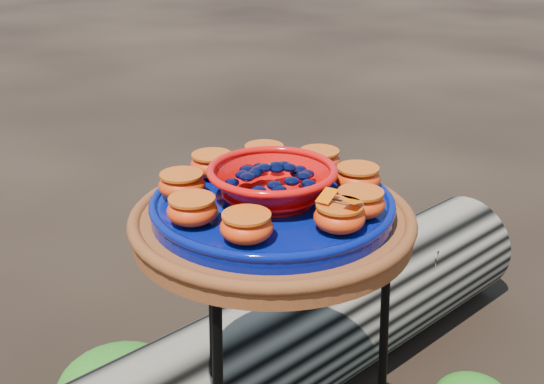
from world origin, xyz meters
TOP-DOWN VIEW (x-y plane):
  - terracotta_saucer at (0.00, 0.00)m, footprint 0.46×0.46m
  - cobalt_plate at (0.00, 0.00)m, footprint 0.39×0.39m
  - red_bowl at (0.00, 0.00)m, footprint 0.20×0.20m
  - glass_gems at (0.00, 0.00)m, footprint 0.15×0.15m
  - orange_half_0 at (0.01, -0.15)m, footprint 0.08×0.08m
  - orange_half_1 at (0.07, -0.13)m, footprint 0.08×0.08m
  - orange_half_2 at (0.14, -0.05)m, footprint 0.08×0.08m
  - orange_half_3 at (0.14, 0.05)m, footprint 0.08×0.08m
  - orange_half_4 at (0.07, 0.13)m, footprint 0.08×0.08m
  - orange_half_5 at (-0.02, 0.14)m, footprint 0.08×0.08m
  - orange_half_6 at (-0.11, 0.10)m, footprint 0.08×0.08m
  - orange_half_7 at (-0.15, 0.00)m, footprint 0.08×0.08m
  - orange_half_8 at (-0.11, -0.09)m, footprint 0.08×0.08m
  - butterfly at (0.01, -0.15)m, footprint 0.09×0.07m
  - driftwood_log at (0.29, 0.34)m, footprint 1.72×0.64m
  - foliage_back at (-0.08, 0.54)m, footprint 0.32×0.32m

SIDE VIEW (x-z plane):
  - foliage_back at x=-0.08m, z-range 0.00..0.16m
  - driftwood_log at x=0.29m, z-range 0.00..0.32m
  - terracotta_saucer at x=0.00m, z-range 0.70..0.74m
  - cobalt_plate at x=0.00m, z-range 0.74..0.76m
  - orange_half_0 at x=0.01m, z-range 0.76..0.80m
  - orange_half_1 at x=0.07m, z-range 0.76..0.80m
  - orange_half_2 at x=0.14m, z-range 0.76..0.80m
  - orange_half_3 at x=0.14m, z-range 0.76..0.80m
  - orange_half_4 at x=0.07m, z-range 0.76..0.80m
  - orange_half_5 at x=-0.02m, z-range 0.76..0.80m
  - orange_half_6 at x=-0.11m, z-range 0.76..0.80m
  - orange_half_7 at x=-0.15m, z-range 0.76..0.80m
  - orange_half_8 at x=-0.11m, z-range 0.76..0.80m
  - red_bowl at x=0.00m, z-range 0.76..0.82m
  - butterfly at x=0.01m, z-range 0.80..0.82m
  - glass_gems at x=0.00m, z-range 0.82..0.84m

